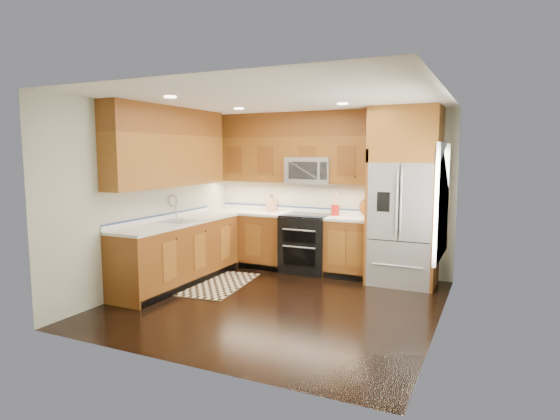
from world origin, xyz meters
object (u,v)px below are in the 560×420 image
at_px(knife_block, 272,204).
at_px(refrigerator, 404,197).
at_px(rug, 215,284).
at_px(utensil_crock, 335,208).
at_px(range, 307,243).

bearing_deg(knife_block, refrigerator, -5.99).
xyz_separation_m(refrigerator, knife_block, (-2.29, 0.24, -0.25)).
distance_m(rug, knife_block, 1.82).
bearing_deg(utensil_crock, knife_block, 176.32).
xyz_separation_m(range, rug, (-0.95, -1.27, -0.46)).
relative_size(refrigerator, utensil_crock, 6.95).
xyz_separation_m(refrigerator, rug, (-2.50, -1.23, -1.30)).
xyz_separation_m(knife_block, utensil_crock, (1.18, -0.08, 0.01)).
distance_m(knife_block, utensil_crock, 1.18).
distance_m(refrigerator, rug, 3.08).
distance_m(range, refrigerator, 1.76).
bearing_deg(utensil_crock, range, -163.98).
height_order(refrigerator, rug, refrigerator).
distance_m(refrigerator, utensil_crock, 1.15).
distance_m(range, knife_block, 0.96).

